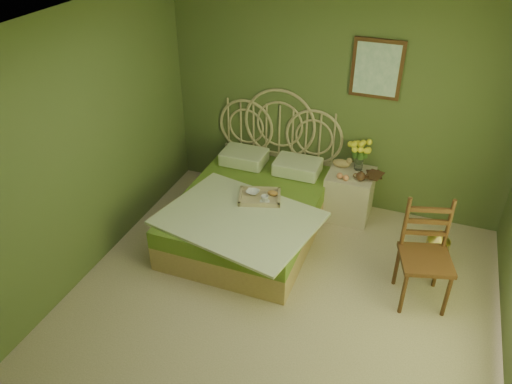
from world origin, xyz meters
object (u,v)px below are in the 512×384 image
at_px(nightstand, 350,189).
at_px(birdcage, 437,247).
at_px(chair, 428,247).
at_px(bed, 252,208).

xyz_separation_m(nightstand, birdcage, (1.06, -0.52, -0.19)).
height_order(nightstand, chair, chair).
xyz_separation_m(bed, chair, (1.91, -0.40, 0.28)).
bearing_deg(chair, nightstand, 114.81).
xyz_separation_m(nightstand, chair, (0.94, -1.10, 0.22)).
bearing_deg(bed, chair, -11.76).
bearing_deg(chair, birdcage, 62.57).
relative_size(nightstand, chair, 0.97).
xyz_separation_m(bed, nightstand, (0.97, 0.70, 0.06)).
bearing_deg(nightstand, chair, -49.56).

